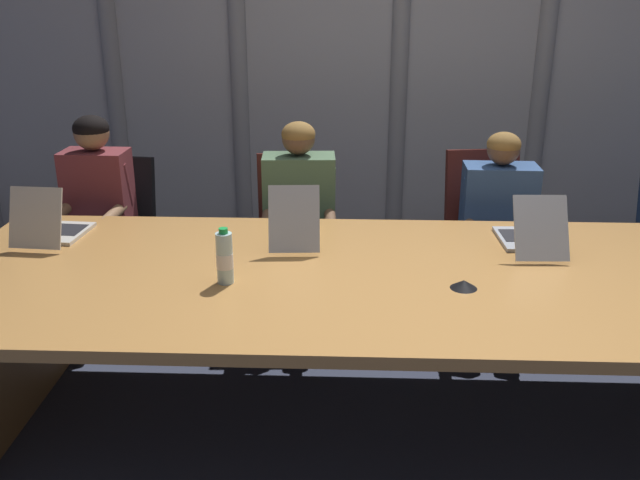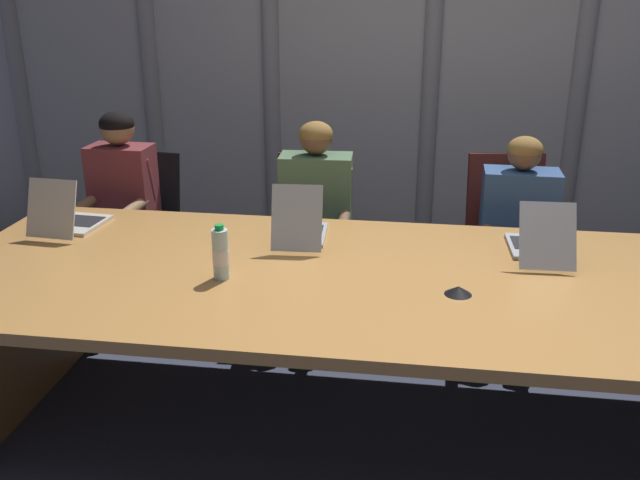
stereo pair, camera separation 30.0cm
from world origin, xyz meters
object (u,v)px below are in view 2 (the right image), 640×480
office_chair_left_mid (315,256)px  person_left_end (118,203)px  laptop_left_end (69,219)px  laptop_left_mid (300,229)px  office_chair_left_end (138,248)px  water_bottle_primary (221,254)px  laptop_center (539,243)px  person_center (519,229)px  person_left_mid (315,215)px  office_chair_center (506,265)px  conference_mic_left_side (458,290)px

office_chair_left_mid → person_left_end: size_ratio=0.78×
laptop_left_end → laptop_left_mid: bearing=-84.9°
office_chair_left_end → water_bottle_primary: 1.59m
laptop_left_mid → laptop_center: 1.10m
laptop_left_end → person_left_end: 0.59m
office_chair_left_end → office_chair_left_mid: size_ratio=0.97×
office_chair_left_end → person_center: size_ratio=0.81×
laptop_center → laptop_left_end: bearing=88.1°
office_chair_left_mid → water_bottle_primary: (-0.20, -1.22, 0.48)m
laptop_center → person_left_mid: 1.27m
laptop_center → person_left_mid: (-1.12, 0.60, -0.12)m
office_chair_center → conference_mic_left_side: bearing=-23.3°
office_chair_left_mid → person_left_mid: bearing=-0.3°
office_chair_left_end → office_chair_center: 2.22m
office_chair_center → water_bottle_primary: office_chair_center is taller
office_chair_left_end → person_left_end: size_ratio=0.76×
laptop_left_end → office_chair_left_mid: 1.41m
person_center → office_chair_center: bearing=-169.3°
office_chair_left_mid → conference_mic_left_side: 1.51m
laptop_left_end → conference_mic_left_side: laptop_left_end is taller
office_chair_left_end → office_chair_left_mid: bearing=96.9°
laptop_left_mid → office_chair_left_mid: size_ratio=0.46×
laptop_left_end → conference_mic_left_side: size_ratio=3.77×
laptop_center → office_chair_center: size_ratio=0.48×
laptop_left_end → person_left_end: person_left_end is taller
office_chair_left_mid → office_chair_left_end: bearing=-99.1°
laptop_left_end → office_chair_left_end: (0.01, 0.74, -0.44)m
person_center → water_bottle_primary: 1.72m
office_chair_left_end → office_chair_left_mid: 1.11m
person_center → conference_mic_left_side: 1.14m
laptop_center → office_chair_left_mid: 1.43m
laptop_left_end → person_left_end: bearing=5.7°
person_center → person_left_end: bearing=-88.8°
person_center → conference_mic_left_side: person_center is taller
office_chair_center → water_bottle_primary: (-1.32, -1.22, 0.47)m
laptop_left_end → conference_mic_left_side: bearing=-100.2°
office_chair_left_end → laptop_left_mid: bearing=64.5°
laptop_left_mid → person_left_end: (-1.18, 0.57, -0.10)m
person_left_end → office_chair_center: bearing=95.7°
laptop_left_end → office_chair_left_mid: bearing=-52.0°
water_bottle_primary → office_chair_left_end: bearing=126.6°
laptop_left_mid → person_left_mid: 0.59m
laptop_left_mid → office_chair_center: 1.36m
office_chair_center → laptop_center: bearing=-5.5°
laptop_center → office_chair_left_mid: bearing=55.0°
person_center → water_bottle_primary: (-1.34, -1.06, 0.20)m
office_chair_left_end → person_left_end: bearing=-2.3°
office_chair_center → person_left_end: (-2.25, -0.16, 0.32)m
laptop_center → office_chair_center: bearing=0.6°
laptop_left_mid → laptop_center: laptop_left_mid is taller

